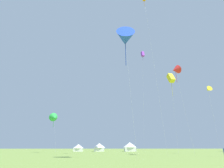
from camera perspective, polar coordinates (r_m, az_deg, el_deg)
name	(u,v)px	position (r m, az deg, el deg)	size (l,w,h in m)	color
kite_green_delta	(54,118)	(58.16, -17.49, -9.89)	(3.52, 3.58, 11.34)	green
kite_yellow_box	(171,78)	(44.78, 17.77, 1.72)	(1.48, 2.26, 17.93)	yellow
kite_purple_box	(143,54)	(67.02, 9.48, 9.06)	(2.17, 1.94, 33.81)	purple
kite_yellow_delta	(208,89)	(51.26, 27.70, -1.52)	(2.02, 3.16, 15.83)	yellow
kite_blue_delta	(125,38)	(30.88, 4.13, 14.00)	(3.13, 3.67, 20.20)	blue
kite_red_delta	(176,70)	(40.21, 19.08, 4.17)	(2.40, 2.76, 17.70)	red
festival_tent_center	(78,147)	(72.99, -10.39, -18.77)	(3.95, 3.95, 2.57)	white
festival_tent_right	(99,147)	(72.35, -3.94, -18.87)	(4.48, 4.48, 2.91)	white
festival_tent_left	(130,146)	(72.90, 5.55, -18.67)	(5.03, 5.03, 3.27)	white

